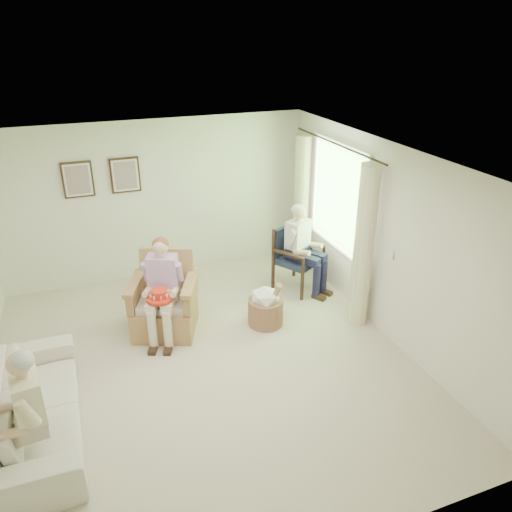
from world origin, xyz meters
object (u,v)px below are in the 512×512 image
at_px(sofa, 35,408).
at_px(person_sofa, 25,410).
at_px(person_dark, 301,243).
at_px(wicker_armchair, 164,307).
at_px(hatbox, 266,306).
at_px(wood_armchair, 296,254).
at_px(red_hat, 159,296).
at_px(person_wicker, 164,282).

xyz_separation_m(sofa, person_sofa, (0.00, -0.53, 0.42)).
bearing_deg(person_dark, wicker_armchair, 158.42).
bearing_deg(hatbox, wood_armchair, 45.69).
relative_size(red_hat, hatbox, 0.48).
distance_m(wicker_armchair, hatbox, 1.42).
bearing_deg(wicker_armchair, person_wicker, -67.71).
distance_m(wicker_armchair, red_hat, 0.51).
relative_size(person_wicker, hatbox, 1.86).
bearing_deg(person_dark, person_wicker, 161.93).
xyz_separation_m(person_wicker, hatbox, (1.36, -0.24, -0.52)).
height_order(sofa, person_sofa, person_sofa).
bearing_deg(person_sofa, wood_armchair, 115.76).
xyz_separation_m(person_dark, hatbox, (-0.89, -0.75, -0.53)).
distance_m(sofa, hatbox, 3.20).
distance_m(person_sofa, red_hat, 2.28).
height_order(wicker_armchair, sofa, wicker_armchair).
bearing_deg(wood_armchair, person_sofa, -177.68).
relative_size(sofa, person_sofa, 1.71).
relative_size(wood_armchair, sofa, 0.46).
xyz_separation_m(wood_armchair, person_sofa, (-3.90, -2.53, 0.19)).
distance_m(person_dark, person_sofa, 4.56).
relative_size(wicker_armchair, hatbox, 1.47).
bearing_deg(person_wicker, person_sofa, -109.23).
relative_size(person_dark, red_hat, 3.95).
xyz_separation_m(person_wicker, person_dark, (2.26, 0.50, 0.01)).
bearing_deg(sofa, red_hat, -53.42).
bearing_deg(hatbox, person_sofa, -151.80).
distance_m(person_wicker, hatbox, 1.48).
distance_m(wood_armchair, sofa, 4.39).
bearing_deg(sofa, hatbox, -70.13).
distance_m(person_dark, red_hat, 2.45).
height_order(wood_armchair, red_hat, wood_armchair).
height_order(wood_armchair, person_dark, person_dark).
xyz_separation_m(wood_armchair, hatbox, (-0.89, -0.91, -0.27)).
xyz_separation_m(wood_armchair, sofa, (-3.90, -2.00, -0.23)).
xyz_separation_m(wicker_armchair, red_hat, (-0.10, -0.33, 0.37)).
height_order(person_wicker, hatbox, person_wicker).
distance_m(wicker_armchair, person_dark, 2.33).
xyz_separation_m(person_dark, red_hat, (-2.35, -0.69, -0.10)).
xyz_separation_m(wood_armchair, person_wicker, (-2.26, -0.67, 0.25)).
xyz_separation_m(wicker_armchair, sofa, (-1.64, -1.47, -0.02)).
relative_size(wood_armchair, person_wicker, 0.73).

